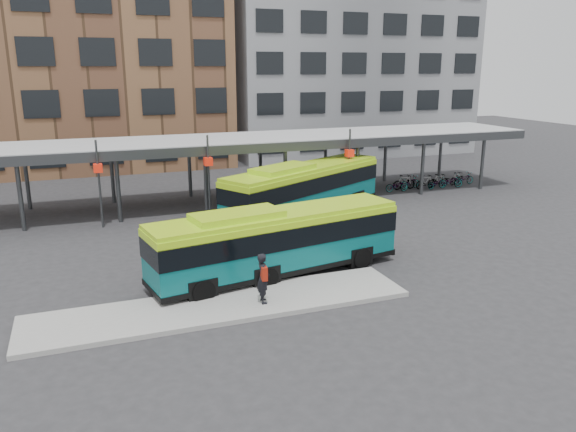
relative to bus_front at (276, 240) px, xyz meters
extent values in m
plane|color=#28282B|center=(2.51, 0.56, -1.57)|extent=(120.00, 120.00, 0.00)
cube|color=gray|center=(-2.99, -2.44, -1.48)|extent=(14.00, 3.00, 0.18)
cube|color=#999B9E|center=(2.51, 13.56, 2.43)|extent=(40.00, 6.00, 0.35)
cube|color=#383A3D|center=(2.51, 10.56, 2.28)|extent=(40.00, 0.15, 0.55)
cylinder|color=#383A3D|center=(-10.49, 11.06, 0.33)|extent=(0.24, 0.24, 3.80)
cylinder|color=#383A3D|center=(-10.49, 16.06, 0.33)|extent=(0.24, 0.24, 3.80)
cylinder|color=#383A3D|center=(-5.49, 11.06, 0.33)|extent=(0.24, 0.24, 3.80)
cylinder|color=#383A3D|center=(-5.49, 16.06, 0.33)|extent=(0.24, 0.24, 3.80)
cylinder|color=#383A3D|center=(-0.49, 11.06, 0.33)|extent=(0.24, 0.24, 3.80)
cylinder|color=#383A3D|center=(-0.49, 16.06, 0.33)|extent=(0.24, 0.24, 3.80)
cylinder|color=#383A3D|center=(4.51, 11.06, 0.33)|extent=(0.24, 0.24, 3.80)
cylinder|color=#383A3D|center=(4.51, 16.06, 0.33)|extent=(0.24, 0.24, 3.80)
cylinder|color=#383A3D|center=(9.51, 11.06, 0.33)|extent=(0.24, 0.24, 3.80)
cylinder|color=#383A3D|center=(9.51, 16.06, 0.33)|extent=(0.24, 0.24, 3.80)
cylinder|color=#383A3D|center=(14.51, 11.06, 0.33)|extent=(0.24, 0.24, 3.80)
cylinder|color=#383A3D|center=(14.51, 16.06, 0.33)|extent=(0.24, 0.24, 3.80)
cylinder|color=#383A3D|center=(19.51, 11.06, 0.33)|extent=(0.24, 0.24, 3.80)
cylinder|color=#383A3D|center=(19.51, 16.06, 0.33)|extent=(0.24, 0.24, 3.80)
cylinder|color=#383A3D|center=(-6.49, 10.26, 0.83)|extent=(0.12, 0.12, 4.80)
cube|color=red|center=(-6.49, 10.26, 1.73)|extent=(0.45, 0.45, 0.45)
cylinder|color=#383A3D|center=(-0.49, 10.26, 0.83)|extent=(0.12, 0.12, 4.80)
cube|color=red|center=(-0.49, 10.26, 1.73)|extent=(0.45, 0.45, 0.45)
cylinder|color=#383A3D|center=(8.51, 10.26, 0.83)|extent=(0.12, 0.12, 4.80)
cube|color=red|center=(8.51, 10.26, 1.73)|extent=(0.45, 0.45, 0.45)
cube|color=brown|center=(-7.49, 32.56, 9.43)|extent=(26.00, 14.00, 22.00)
cube|color=slate|center=(18.51, 32.56, 8.43)|extent=(24.00, 14.00, 20.00)
cube|color=#08575A|center=(0.04, 0.01, -0.12)|extent=(11.08, 4.09, 2.26)
cube|color=black|center=(0.04, 0.01, 0.33)|extent=(11.14, 4.15, 0.86)
cube|color=#A3D716|center=(0.04, 0.01, 1.10)|extent=(11.07, 4.00, 0.18)
cube|color=#A3D716|center=(-1.74, -0.30, 1.28)|extent=(3.84, 2.23, 0.32)
cube|color=black|center=(0.04, 0.01, -1.14)|extent=(11.15, 4.16, 0.22)
cylinder|color=black|center=(3.80, -0.46, -1.11)|extent=(0.94, 0.42, 0.90)
cylinder|color=black|center=(3.42, 1.72, -1.11)|extent=(0.94, 0.42, 0.90)
cylinder|color=black|center=(-0.84, -1.27, -1.11)|extent=(0.94, 0.42, 0.90)
cylinder|color=black|center=(-1.22, 0.91, -1.11)|extent=(0.94, 0.42, 0.90)
cylinder|color=black|center=(-3.51, -1.73, -1.11)|extent=(0.94, 0.42, 0.90)
cylinder|color=black|center=(-3.89, 0.44, -1.11)|extent=(0.94, 0.42, 0.90)
cube|color=#08575A|center=(4.86, 8.70, -0.02)|extent=(11.34, 7.69, 2.42)
cube|color=black|center=(4.86, 8.70, 0.46)|extent=(11.41, 7.76, 0.92)
cube|color=#A3D716|center=(4.86, 8.70, 1.29)|extent=(11.29, 7.60, 0.19)
cube|color=#A3D716|center=(3.16, 7.78, 1.48)|extent=(4.23, 3.38, 0.34)
cube|color=black|center=(4.86, 8.70, -1.11)|extent=(11.42, 7.77, 0.23)
cylinder|color=black|center=(8.82, 9.52, -1.08)|extent=(0.99, 0.72, 0.97)
cylinder|color=black|center=(7.68, 11.59, -1.08)|extent=(0.99, 0.72, 0.97)
cylinder|color=black|center=(4.40, 7.11, -1.08)|extent=(0.99, 0.72, 0.97)
cylinder|color=black|center=(3.27, 9.18, -1.08)|extent=(0.99, 0.72, 0.97)
cylinder|color=black|center=(1.86, 5.72, -1.08)|extent=(0.99, 0.72, 0.97)
cylinder|color=black|center=(0.73, 7.79, -1.08)|extent=(0.99, 0.72, 0.97)
imported|color=black|center=(-1.52, -2.84, -0.45)|extent=(0.52, 0.73, 1.88)
cube|color=#9C1D0E|center=(-1.54, -3.02, -0.19)|extent=(0.23, 0.37, 0.50)
imported|color=slate|center=(13.38, 12.38, -1.12)|extent=(1.74, 0.72, 0.89)
imported|color=slate|center=(14.26, 12.84, -1.04)|extent=(1.78, 0.53, 1.06)
imported|color=slate|center=(14.81, 12.94, -1.10)|extent=(1.88, 1.03, 0.94)
imported|color=slate|center=(15.82, 12.47, -1.06)|extent=(1.73, 0.63, 1.02)
imported|color=slate|center=(16.60, 12.25, -1.15)|extent=(1.66, 0.80, 0.83)
imported|color=slate|center=(17.15, 12.75, -1.09)|extent=(1.60, 0.46, 0.96)
imported|color=slate|center=(17.75, 12.17, -1.08)|extent=(1.93, 0.96, 0.97)
imported|color=slate|center=(18.83, 12.90, -1.09)|extent=(1.64, 0.93, 0.95)
imported|color=slate|center=(19.39, 12.79, -1.11)|extent=(1.79, 0.75, 0.92)
camera|label=1|loc=(-7.42, -21.06, 7.04)|focal=35.00mm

